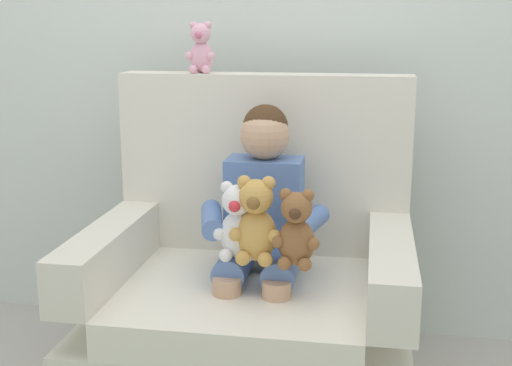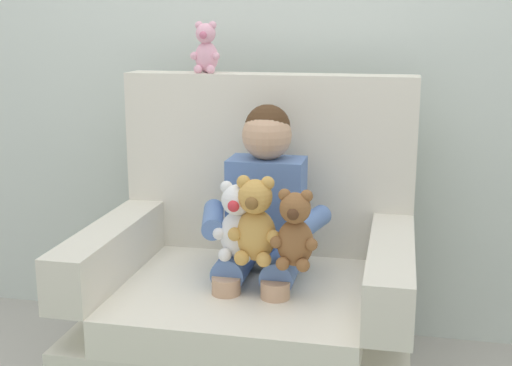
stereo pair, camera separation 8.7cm
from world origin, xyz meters
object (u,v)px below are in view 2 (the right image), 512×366
object	(u,v)px
armchair	(252,300)
plush_white	(237,223)
plush_pink_on_backrest	(206,49)
seated_child	(263,215)
plush_honey	(255,222)
plush_brown	(295,231)

from	to	relation	value
armchair	plush_white	distance (m)	0.36
plush_white	plush_pink_on_backrest	world-z (taller)	plush_pink_on_backrest
seated_child	plush_pink_on_backrest	xyz separation A→B (m)	(-0.27, 0.29, 0.54)
armchair	plush_honey	distance (m)	0.38
armchair	plush_brown	distance (m)	0.41
plush_brown	plush_honey	bearing A→B (deg)	-168.15
plush_honey	plush_pink_on_backrest	world-z (taller)	plush_pink_on_backrest
plush_honey	plush_pink_on_backrest	size ratio (longest dim) A/B	1.48
plush_honey	armchair	bearing A→B (deg)	85.96
plush_brown	plush_pink_on_backrest	bearing A→B (deg)	152.18
armchair	plush_brown	size ratio (longest dim) A/B	4.44
plush_white	plush_brown	bearing A→B (deg)	8.94
plush_brown	plush_pink_on_backrest	size ratio (longest dim) A/B	1.32
armchair	seated_child	world-z (taller)	armchair
armchair	plush_brown	bearing A→B (deg)	-47.34
plush_brown	plush_white	world-z (taller)	plush_white
seated_child	armchair	bearing A→B (deg)	-167.53
plush_white	armchair	bearing A→B (deg)	105.08
plush_brown	seated_child	bearing A→B (deg)	147.25
plush_brown	plush_honey	distance (m)	0.13
plush_pink_on_backrest	plush_brown	bearing A→B (deg)	-32.25
plush_pink_on_backrest	plush_honey	bearing A→B (deg)	-41.15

